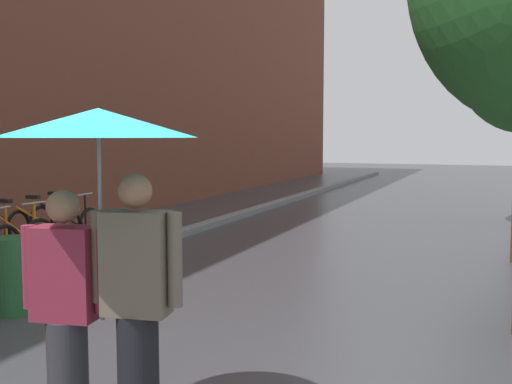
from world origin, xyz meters
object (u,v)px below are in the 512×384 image
object	(u,v)px
parked_bicycle_3	(45,230)
parked_bicycle_4	(65,224)
parked_bicycle_2	(16,237)
couple_under_umbrella	(100,216)
litter_bin	(16,275)

from	to	relation	value
parked_bicycle_3	parked_bicycle_4	size ratio (longest dim) A/B	1.04
parked_bicycle_3	parked_bicycle_4	bearing A→B (deg)	99.25
parked_bicycle_3	parked_bicycle_4	xyz separation A→B (m)	(-0.11, 0.65, 0.00)
parked_bicycle_2	couple_under_umbrella	world-z (taller)	couple_under_umbrella
parked_bicycle_3	parked_bicycle_4	world-z (taller)	same
parked_bicycle_4	couple_under_umbrella	world-z (taller)	couple_under_umbrella
parked_bicycle_3	parked_bicycle_4	distance (m)	0.66
parked_bicycle_4	parked_bicycle_2	bearing A→B (deg)	-83.73
parked_bicycle_2	litter_bin	distance (m)	3.11
parked_bicycle_3	litter_bin	world-z (taller)	parked_bicycle_3
parked_bicycle_4	litter_bin	world-z (taller)	parked_bicycle_4
parked_bicycle_2	parked_bicycle_3	xyz separation A→B (m)	(-0.04, 0.71, 0.00)
litter_bin	couple_under_umbrella	bearing A→B (deg)	-37.99
parked_bicycle_4	parked_bicycle_3	bearing A→B (deg)	-80.75
parked_bicycle_4	litter_bin	size ratio (longest dim) A/B	1.32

